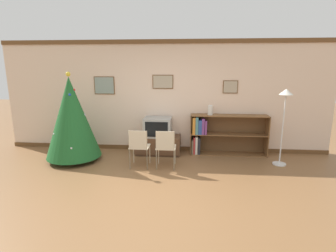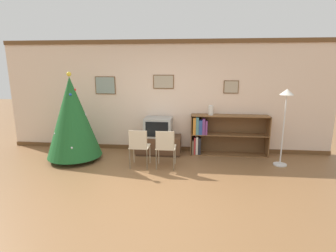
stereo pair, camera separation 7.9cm
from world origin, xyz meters
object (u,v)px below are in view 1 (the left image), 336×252
(television, at_px, (158,127))
(standing_lamp, at_px, (285,107))
(vase, at_px, (210,110))
(tv_console, at_px, (158,145))
(bookshelf, at_px, (216,134))
(folding_chair_left, at_px, (139,146))
(christmas_tree, at_px, (72,118))
(folding_chair_right, at_px, (166,147))

(television, xyz_separation_m, standing_lamp, (2.71, -0.50, 0.59))
(vase, relative_size, standing_lamp, 0.14)
(tv_console, xyz_separation_m, standing_lamp, (2.71, -0.50, 1.03))
(bookshelf, bearing_deg, tv_console, -175.44)
(tv_console, bearing_deg, vase, 4.92)
(vase, bearing_deg, standing_lamp, -22.38)
(tv_console, xyz_separation_m, folding_chair_left, (-0.28, -0.94, 0.25))
(christmas_tree, height_order, standing_lamp, christmas_tree)
(folding_chair_right, relative_size, vase, 3.58)
(tv_console, bearing_deg, christmas_tree, -161.28)
(folding_chair_left, distance_m, bookshelf, 1.98)
(folding_chair_right, bearing_deg, standing_lamp, 10.19)
(christmas_tree, distance_m, folding_chair_left, 1.66)
(vase, bearing_deg, folding_chair_left, -145.31)
(folding_chair_left, relative_size, standing_lamp, 0.50)
(bookshelf, bearing_deg, vase, -178.15)
(christmas_tree, bearing_deg, folding_chair_right, -8.66)
(christmas_tree, height_order, television, christmas_tree)
(folding_chair_right, relative_size, bookshelf, 0.45)
(folding_chair_right, distance_m, standing_lamp, 2.60)
(christmas_tree, distance_m, vase, 3.15)
(tv_console, relative_size, bookshelf, 0.59)
(folding_chair_right, bearing_deg, vase, 47.54)
(television, distance_m, standing_lamp, 2.82)
(christmas_tree, xyz_separation_m, television, (1.83, 0.62, -0.32))
(bookshelf, bearing_deg, standing_lamp, -25.04)
(television, bearing_deg, christmas_tree, -161.36)
(christmas_tree, relative_size, vase, 8.60)
(christmas_tree, xyz_separation_m, standing_lamp, (4.54, 0.12, 0.27))
(standing_lamp, bearing_deg, christmas_tree, -178.52)
(tv_console, bearing_deg, folding_chair_left, -106.42)
(tv_console, relative_size, standing_lamp, 0.66)
(television, height_order, bookshelf, bookshelf)
(christmas_tree, height_order, folding_chair_left, christmas_tree)
(television, distance_m, bookshelf, 1.41)
(folding_chair_left, height_order, folding_chair_right, same)
(tv_console, distance_m, vase, 1.51)
(tv_console, bearing_deg, bookshelf, 4.56)
(christmas_tree, distance_m, television, 1.96)
(christmas_tree, height_order, vase, christmas_tree)
(folding_chair_left, distance_m, standing_lamp, 3.12)
(television, distance_m, folding_chair_left, 1.00)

